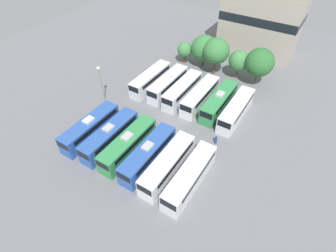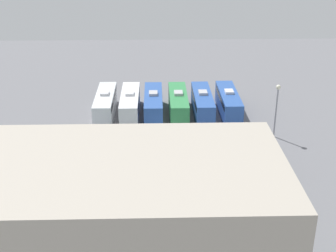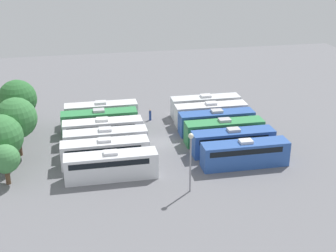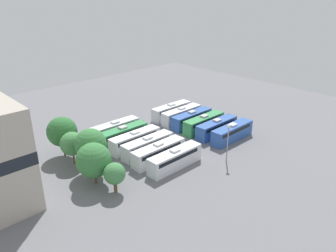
{
  "view_description": "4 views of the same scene",
  "coord_description": "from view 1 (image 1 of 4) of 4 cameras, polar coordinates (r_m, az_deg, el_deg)",
  "views": [
    {
      "loc": [
        17.23,
        -27.21,
        29.78
      ],
      "look_at": [
        1.37,
        -2.0,
        2.12
      ],
      "focal_mm": 28.0,
      "sensor_mm": 36.0,
      "label": 1
    },
    {
      "loc": [
        1.5,
        54.11,
        25.84
      ],
      "look_at": [
        0.02,
        0.91,
        2.19
      ],
      "focal_mm": 50.0,
      "sensor_mm": 36.0,
      "label": 2
    },
    {
      "loc": [
        -57.91,
        11.02,
        26.65
      ],
      "look_at": [
        1.34,
        -0.81,
        1.79
      ],
      "focal_mm": 50.0,
      "sensor_mm": 36.0,
      "label": 3
    },
    {
      "loc": [
        -44.08,
        43.18,
        28.6
      ],
      "look_at": [
        1.51,
        -0.29,
        2.23
      ],
      "focal_mm": 35.0,
      "sensor_mm": 36.0,
      "label": 4
    }
  ],
  "objects": [
    {
      "name": "tree_4",
      "position": [
        53.91,
        19.33,
        12.92
      ],
      "size": [
        5.46,
        5.46,
        7.6
      ],
      "color": "brown",
      "rests_on": "ground_plane"
    },
    {
      "name": "depot_building",
      "position": [
        66.6,
        19.77,
        21.14
      ],
      "size": [
        16.9,
        9.4,
        15.03
      ],
      "color": "#B2A899",
      "rests_on": "ground_plane"
    },
    {
      "name": "bus_8",
      "position": [
        48.98,
        3.18,
        7.86
      ],
      "size": [
        2.56,
        10.84,
        3.49
      ],
      "color": "silver",
      "rests_on": "ground_plane"
    },
    {
      "name": "worker_person",
      "position": [
        41.07,
        10.42,
        -2.9
      ],
      "size": [
        0.36,
        0.36,
        1.74
      ],
      "color": "navy",
      "rests_on": "ground_plane"
    },
    {
      "name": "bus_2",
      "position": [
        38.91,
        -8.59,
        -3.89
      ],
      "size": [
        2.56,
        10.84,
        3.49
      ],
      "color": "#338C4C",
      "rests_on": "ground_plane"
    },
    {
      "name": "tree_2",
      "position": [
        55.32,
        10.5,
        15.75
      ],
      "size": [
        5.25,
        5.25,
        7.81
      ],
      "color": "brown",
      "rests_on": "ground_plane"
    },
    {
      "name": "light_pole",
      "position": [
        47.99,
        -14.54,
        10.14
      ],
      "size": [
        0.6,
        0.6,
        7.06
      ],
      "color": "gray",
      "rests_on": "ground_plane"
    },
    {
      "name": "tree_3",
      "position": [
        55.4,
        15.24,
        13.56
      ],
      "size": [
        4.18,
        4.18,
        6.04
      ],
      "color": "brown",
      "rests_on": "ground_plane"
    },
    {
      "name": "bus_6",
      "position": [
        52.09,
        -3.77,
        10.2
      ],
      "size": [
        2.56,
        10.84,
        3.49
      ],
      "color": "silver",
      "rests_on": "ground_plane"
    },
    {
      "name": "bus_1",
      "position": [
        40.68,
        -12.49,
        -2.01
      ],
      "size": [
        2.56,
        10.84,
        3.49
      ],
      "color": "#2D56A8",
      "rests_on": "ground_plane"
    },
    {
      "name": "bus_4",
      "position": [
        36.02,
        -0.04,
        -8.28
      ],
      "size": [
        2.56,
        10.84,
        3.49
      ],
      "color": "white",
      "rests_on": "ground_plane"
    },
    {
      "name": "tree_0",
      "position": [
        59.59,
        3.71,
        16.25
      ],
      "size": [
        3.34,
        3.34,
        4.85
      ],
      "color": "brown",
      "rests_on": "ground_plane"
    },
    {
      "name": "bus_7",
      "position": [
        50.61,
        0.02,
        9.22
      ],
      "size": [
        2.56,
        10.84,
        3.49
      ],
      "color": "white",
      "rests_on": "ground_plane"
    },
    {
      "name": "bus_3",
      "position": [
        37.32,
        -4.3,
        -6.03
      ],
      "size": [
        2.56,
        10.84,
        3.49
      ],
      "color": "#2D56A8",
      "rests_on": "ground_plane"
    },
    {
      "name": "ground_plane",
      "position": [
        43.86,
        -0.12,
        0.12
      ],
      "size": [
        107.47,
        107.47,
        0.0
      ],
      "primitive_type": "plane",
      "color": "slate"
    },
    {
      "name": "bus_5",
      "position": [
        34.92,
        4.83,
        -10.81
      ],
      "size": [
        2.56,
        10.84,
        3.49
      ],
      "color": "silver",
      "rests_on": "ground_plane"
    },
    {
      "name": "tree_1",
      "position": [
        58.29,
        7.89,
        16.43
      ],
      "size": [
        5.53,
        5.53,
        6.95
      ],
      "color": "brown",
      "rests_on": "ground_plane"
    },
    {
      "name": "bus_10",
      "position": [
        46.94,
        11.09,
        5.27
      ],
      "size": [
        2.56,
        10.84,
        3.49
      ],
      "color": "#338C4C",
      "rests_on": "ground_plane"
    },
    {
      "name": "bus_11",
      "position": [
        45.82,
        14.64,
        3.51
      ],
      "size": [
        2.56,
        10.84,
        3.49
      ],
      "color": "silver",
      "rests_on": "ground_plane"
    },
    {
      "name": "bus_0",
      "position": [
        42.75,
        -16.5,
        -0.3
      ],
      "size": [
        2.56,
        10.84,
        3.49
      ],
      "color": "#2D56A8",
      "rests_on": "ground_plane"
    },
    {
      "name": "bus_9",
      "position": [
        47.8,
        7.02,
        6.58
      ],
      "size": [
        2.56,
        10.84,
        3.49
      ],
      "color": "white",
      "rests_on": "ground_plane"
    }
  ]
}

